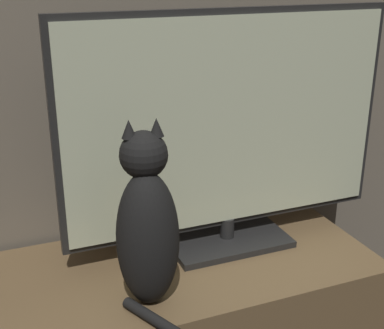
{
  "coord_description": "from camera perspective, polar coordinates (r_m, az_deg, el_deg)",
  "views": [
    {
      "loc": [
        -0.47,
        -0.37,
        1.3
      ],
      "look_at": [
        0.03,
        0.87,
        0.79
      ],
      "focal_mm": 50.0,
      "sensor_mm": 36.0,
      "label": 1
    }
  ],
  "objects": [
    {
      "name": "cat",
      "position": [
        1.34,
        -4.81,
        -6.65
      ],
      "size": [
        0.18,
        0.3,
        0.49
      ],
      "rotation": [
        0.0,
        0.0,
        -0.16
      ],
      "color": "black",
      "rests_on": "tv_stand"
    },
    {
      "name": "tv",
      "position": [
        1.57,
        3.99,
        3.47
      ],
      "size": [
        1.02,
        0.22,
        0.72
      ],
      "color": "black",
      "rests_on": "tv_stand"
    },
    {
      "name": "tv_stand",
      "position": [
        1.73,
        -1.64,
        -17.16
      ],
      "size": [
        1.17,
        0.54,
        0.47
      ],
      "color": "brown",
      "rests_on": "ground_plane"
    }
  ]
}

